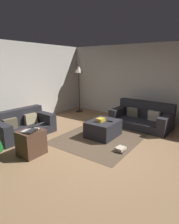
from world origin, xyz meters
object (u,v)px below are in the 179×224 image
Objects in this scene: tv_remote at (110,121)px; laptop at (32,128)px; ottoman at (103,129)px; gift_box at (100,120)px; couch_right at (142,118)px; couch_left at (22,125)px; corner_lamp at (79,73)px; book_stack at (121,149)px; side_table at (31,143)px.

laptop is (-1.86, 0.84, 0.17)m from tv_remote.
ottoman is 0.28m from gift_box.
couch_right reaches higher than ottoman.
tv_remote is at bearing 124.65° from couch_left.
couch_right reaches higher than laptop.
corner_lamp is (2.95, 0.31, 1.30)m from couch_left.
gift_box reaches higher than book_stack.
laptop is at bearing -156.30° from corner_lamp.
corner_lamp is at bearing 23.70° from laptop.
couch_right reaches higher than book_stack.
book_stack is at bearing -139.07° from tv_remote.
corner_lamp is at bearing 50.03° from gift_box.
ottoman is at bearing -21.89° from gift_box.
tv_remote reaches higher than ottoman.
laptop is (-1.72, 0.62, 0.13)m from gift_box.
side_table is at bearing 107.67° from laptop.
book_stack is (-1.99, -0.24, -0.24)m from couch_right.
tv_remote is 2.04m from laptop.
side_table is (-1.73, 0.68, -0.20)m from gift_box.
couch_left is 0.88× the size of couch_right.
side_table is at bearing 72.22° from couch_right.
laptop is 3.98m from corner_lamp.
side_table is at bearing 66.31° from couch_left.
gift_box is 1.87m from side_table.
corner_lamp is at bearing -2.51° from couch_right.
couch_right is 1.44m from tv_remote.
couch_right is at bearing -96.21° from corner_lamp.
corner_lamp reaches higher than book_stack.
couch_right is at bearing -20.72° from laptop.
couch_right is 2.10× the size of ottoman.
ottoman is 2.92× the size of book_stack.
tv_remote is at bearing 77.98° from couch_right.
side_table reaches higher than ottoman.
laptop is at bearing 72.97° from couch_right.
tv_remote is at bearing -125.15° from corner_lamp.
ottoman is 0.29m from tv_remote.
side_table is (-1.88, 0.89, -0.17)m from tv_remote.
book_stack is 0.16× the size of corner_lamp.
tv_remote is 0.53× the size of book_stack.
couch_left reaches higher than side_table.
laptop is (-3.24, 1.23, 0.33)m from couch_right.
couch_right is 3.50m from side_table.
laptop is (-0.59, -1.25, 0.34)m from couch_left.
gift_box is at bearing 124.38° from couch_left.
ottoman is at bearing -20.06° from laptop.
tv_remote is at bearing -73.64° from ottoman.
gift_box reaches higher than ottoman.
side_table is 1.85× the size of book_stack.
gift_box is at bearing 158.11° from ottoman.
gift_box is 1.06m from book_stack.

